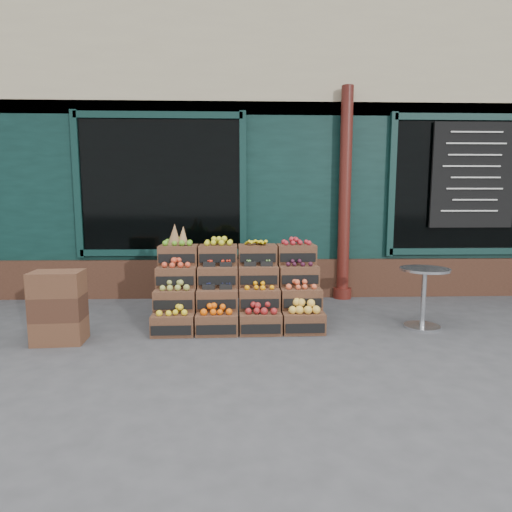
{
  "coord_description": "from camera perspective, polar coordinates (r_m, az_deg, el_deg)",
  "views": [
    {
      "loc": [
        -0.38,
        -4.47,
        1.54
      ],
      "look_at": [
        -0.2,
        0.7,
        0.85
      ],
      "focal_mm": 30.0,
      "sensor_mm": 36.0,
      "label": 1
    }
  ],
  "objects": [
    {
      "name": "shop_facade",
      "position": [
        9.62,
        0.32,
        12.7
      ],
      "size": [
        12.0,
        6.24,
        4.8
      ],
      "color": "black",
      "rests_on": "ground"
    },
    {
      "name": "bistro_table",
      "position": [
        5.49,
        21.46,
        -4.34
      ],
      "size": [
        0.58,
        0.58,
        0.73
      ],
      "rotation": [
        0.0,
        0.0,
        0.42
      ],
      "color": "#B5B7BD",
      "rests_on": "ground"
    },
    {
      "name": "spare_crates",
      "position": [
        5.08,
        -24.83,
        -6.21
      ],
      "size": [
        0.54,
        0.39,
        0.78
      ],
      "rotation": [
        0.0,
        0.0,
        0.06
      ],
      "color": "#50301F",
      "rests_on": "ground"
    },
    {
      "name": "shopkeeper",
      "position": [
        7.45,
        -11.11,
        2.4
      ],
      "size": [
        0.73,
        0.58,
        1.77
      ],
      "primitive_type": "imported",
      "rotation": [
        0.0,
        0.0,
        3.4
      ],
      "color": "#1E6927",
      "rests_on": "ground"
    },
    {
      "name": "crate_display",
      "position": [
        5.32,
        -2.44,
        -4.97
      ],
      "size": [
        2.0,
        1.0,
        1.24
      ],
      "rotation": [
        0.0,
        0.0,
        0.02
      ],
      "color": "#50301F",
      "rests_on": "ground"
    },
    {
      "name": "ground",
      "position": [
        4.74,
        2.76,
        -11.36
      ],
      "size": [
        60.0,
        60.0,
        0.0
      ],
      "primitive_type": "plane",
      "color": "#3B3B3D",
      "rests_on": "ground"
    }
  ]
}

